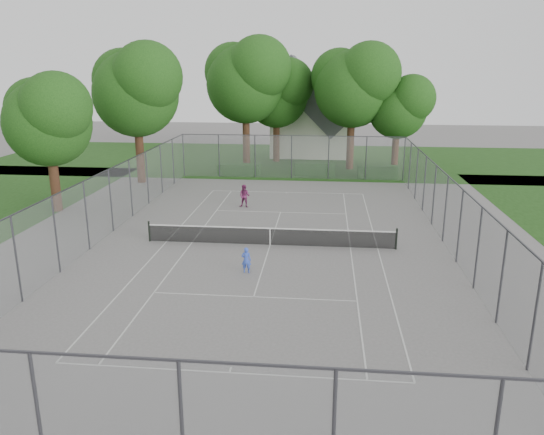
# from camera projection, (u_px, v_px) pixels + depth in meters

# --- Properties ---
(ground) EXTENTS (120.00, 120.00, 0.00)m
(ground) POSITION_uv_depth(u_px,v_px,m) (270.00, 245.00, 27.35)
(ground) COLOR slate
(ground) RESTS_ON ground
(grass_far) EXTENTS (60.00, 20.00, 0.00)m
(grass_far) POSITION_uv_depth(u_px,v_px,m) (297.00, 160.00, 52.21)
(grass_far) COLOR #1A4012
(grass_far) RESTS_ON ground
(court_markings) EXTENTS (11.03, 23.83, 0.01)m
(court_markings) POSITION_uv_depth(u_px,v_px,m) (270.00, 245.00, 27.35)
(court_markings) COLOR beige
(court_markings) RESTS_ON ground
(tennis_net) EXTENTS (12.87, 0.10, 1.10)m
(tennis_net) POSITION_uv_depth(u_px,v_px,m) (270.00, 236.00, 27.21)
(tennis_net) COLOR black
(tennis_net) RESTS_ON ground
(perimeter_fence) EXTENTS (18.08, 34.08, 3.52)m
(perimeter_fence) POSITION_uv_depth(u_px,v_px,m) (270.00, 211.00, 26.85)
(perimeter_fence) COLOR #38383D
(perimeter_fence) RESTS_ON ground
(tree_far_left) EXTENTS (8.01, 7.32, 11.52)m
(tree_far_left) POSITION_uv_depth(u_px,v_px,m) (246.00, 77.00, 46.99)
(tree_far_left) COLOR #3D2216
(tree_far_left) RESTS_ON ground
(tree_far_midleft) EXTENTS (6.73, 6.14, 9.67)m
(tree_far_midleft) POSITION_uv_depth(u_px,v_px,m) (277.00, 91.00, 49.37)
(tree_far_midleft) COLOR #3D2216
(tree_far_midleft) RESTS_ON ground
(tree_far_midright) EXTENTS (7.61, 6.95, 10.94)m
(tree_far_midright) POSITION_uv_depth(u_px,v_px,m) (354.00, 83.00, 45.45)
(tree_far_midright) COLOR #3D2216
(tree_far_midright) RESTS_ON ground
(tree_far_right) EXTENTS (5.76, 5.26, 8.28)m
(tree_far_right) POSITION_uv_depth(u_px,v_px,m) (399.00, 105.00, 45.45)
(tree_far_right) COLOR #3D2216
(tree_far_right) RESTS_ON ground
(tree_side_back) EXTENTS (7.48, 6.83, 10.75)m
(tree_side_back) POSITION_uv_depth(u_px,v_px,m) (136.00, 87.00, 40.03)
(tree_side_back) COLOR #3D2216
(tree_side_back) RESTS_ON ground
(tree_side_front) EXTENTS (6.03, 5.51, 8.67)m
(tree_side_front) POSITION_uv_depth(u_px,v_px,m) (48.00, 116.00, 32.18)
(tree_side_front) COLOR #3D2216
(tree_side_front) RESTS_ON ground
(hedge_left) EXTENTS (3.56, 1.07, 0.89)m
(hedge_left) POSITION_uv_depth(u_px,v_px,m) (239.00, 169.00, 45.03)
(hedge_left) COLOR #1C4716
(hedge_left) RESTS_ON ground
(hedge_mid) EXTENTS (3.37, 0.96, 1.06)m
(hedge_mid) POSITION_uv_depth(u_px,v_px,m) (315.00, 169.00, 44.62)
(hedge_mid) COLOR #1C4716
(hedge_mid) RESTS_ON ground
(hedge_right) EXTENTS (3.23, 1.18, 0.97)m
(hedge_right) POSITION_uv_depth(u_px,v_px,m) (377.00, 172.00, 43.77)
(hedge_right) COLOR #1C4716
(hedge_right) RESTS_ON ground
(house) EXTENTS (7.98, 6.18, 9.93)m
(house) POSITION_uv_depth(u_px,v_px,m) (312.00, 116.00, 53.95)
(house) COLOR silver
(house) RESTS_ON ground
(girl_player) EXTENTS (0.43, 0.29, 1.19)m
(girl_player) POSITION_uv_depth(u_px,v_px,m) (246.00, 260.00, 23.58)
(girl_player) COLOR blue
(girl_player) RESTS_ON ground
(woman_player) EXTENTS (0.81, 0.68, 1.50)m
(woman_player) POSITION_uv_depth(u_px,v_px,m) (245.00, 196.00, 34.49)
(woman_player) COLOR #7B295B
(woman_player) RESTS_ON ground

